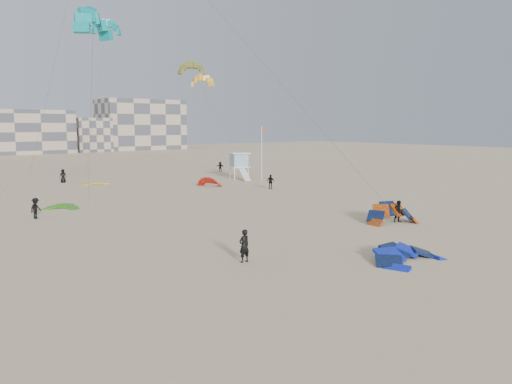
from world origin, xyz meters
TOP-DOWN VIEW (x-y plane):
  - ground at (0.00, 0.00)m, footprint 320.00×320.00m
  - kite_ground_blue at (4.52, -3.90)m, footprint 5.14×5.39m
  - kite_ground_orange at (12.94, 3.77)m, footprint 5.52×5.49m
  - kite_ground_green at (-5.99, 27.05)m, footprint 4.24×4.27m
  - kite_ground_red_far at (14.46, 33.56)m, footprint 4.56×4.53m
  - kite_ground_yellow at (3.44, 44.54)m, footprint 3.27×3.44m
  - kitesurfer_main at (-3.20, 1.73)m, footprint 0.72×0.50m
  - kitesurfer_b at (13.74, 3.78)m, footprint 1.03×0.91m
  - kitesurfer_c at (-9.18, 23.21)m, footprint 1.30×1.21m
  - kitesurfer_d at (18.88, 26.57)m, footprint 0.96×1.12m
  - kitesurfer_e at (0.61, 49.00)m, footprint 1.08×0.92m
  - kitesurfer_f at (27.17, 50.49)m, footprint 0.95×1.62m
  - kite_fly_teal_a at (-5.39, 18.38)m, footprint 5.53×6.35m
  - kite_fly_olive at (14.89, 38.41)m, footprint 8.33×7.90m
  - kite_fly_yellow at (25.17, 52.78)m, footprint 5.60×5.88m
  - kite_fly_teal_b at (12.30, 61.48)m, footprint 9.17×8.53m
  - lifeguard_tower_near at (22.61, 38.50)m, footprint 3.38×5.64m
  - flagpole at (23.43, 34.17)m, footprint 0.62×0.10m
  - condo_mid at (10.00, 130.00)m, footprint 32.00×16.00m
  - condo_east at (50.00, 132.00)m, footprint 26.00×14.00m
  - condo_fill_right at (32.00, 128.00)m, footprint 10.00×10.00m

SIDE VIEW (x-z plane):
  - ground at x=0.00m, z-range 0.00..0.00m
  - kite_ground_blue at x=4.52m, z-range -1.44..1.44m
  - kite_ground_orange at x=12.94m, z-range -2.17..2.17m
  - kite_ground_green at x=-5.99m, z-range -0.64..0.64m
  - kite_ground_red_far at x=14.46m, z-range -1.67..1.67m
  - kite_ground_yellow at x=3.44m, z-range -0.31..0.31m
  - kitesurfer_f at x=27.17m, z-range 0.00..1.66m
  - kitesurfer_c at x=-9.18m, z-range 0.00..1.76m
  - kitesurfer_b at x=13.74m, z-range 0.00..1.77m
  - kitesurfer_d at x=18.88m, z-range 0.00..1.80m
  - kitesurfer_e at x=0.61m, z-range 0.00..1.88m
  - kitesurfer_main at x=-3.20m, z-range 0.00..1.91m
  - lifeguard_tower_near at x=22.61m, z-range -0.02..3.84m
  - flagpole at x=23.43m, z-range 0.20..7.83m
  - condo_fill_right at x=32.00m, z-range 0.00..10.00m
  - condo_mid at x=10.00m, z-range 0.00..12.00m
  - condo_east at x=50.00m, z-range 0.00..16.00m
  - kite_fly_yellow at x=25.17m, z-range 7.35..22.70m
  - kite_fly_olive at x=14.89m, z-range 7.34..22.98m
  - kite_fly_teal_a at x=-5.39m, z-range 7.50..23.19m
  - kite_fly_teal_b at x=12.30m, z-range 11.58..35.45m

